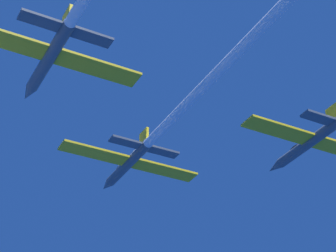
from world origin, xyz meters
TOP-DOWN VIEW (x-y plane):
  - jet_lead at (-0.55, -14.60)m, footprint 16.98×53.42m

SIDE VIEW (x-z plane):
  - jet_lead at x=-0.55m, z-range -0.82..1.99m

